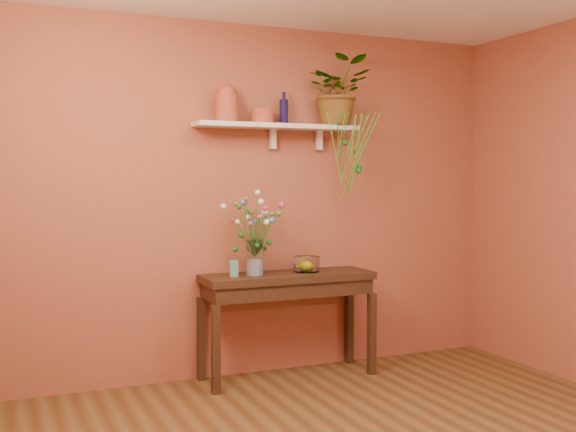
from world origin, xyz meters
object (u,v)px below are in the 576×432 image
Objects in this scene: sideboard at (288,288)px; bouquet at (257,220)px; spider_plant at (339,92)px; glass_vase at (255,260)px; blue_bottle at (284,111)px; glass_bowl at (306,265)px; terracotta_jug at (226,104)px.

bouquet is at bearing -177.96° from sideboard.
spider_plant is 2.01× the size of glass_vase.
spider_plant reaches higher than blue_bottle.
terracotta_jug is at bearing 173.43° from glass_bowl.
sideboard is at bearing -171.03° from spider_plant.
glass_bowl is (0.17, 0.02, 0.17)m from sideboard.
blue_bottle is 1.17m from glass_vase.
blue_bottle reaches higher than glass_vase.
blue_bottle is at bearing 4.66° from terracotta_jug.
sideboard is at bearing -99.97° from blue_bottle.
sideboard is 0.59m from bouquet.
terracotta_jug is 0.48m from blue_bottle.
sideboard is 1.46m from terracotta_jug.
bouquet is at bearing -153.47° from blue_bottle.
spider_plant reaches higher than glass_vase.
blue_bottle reaches higher than bouquet.
spider_plant is at bearing -1.05° from terracotta_jug.
glass_vase is 1.34× the size of glass_bowl.
spider_plant is at bearing 8.97° from sideboard.
bouquet is (-0.28, -0.14, -0.83)m from blue_bottle.
blue_bottle is 0.47× the size of spider_plant.
bouquet reaches higher than sideboard.
glass_bowl is at bearing -169.80° from spider_plant.
terracotta_jug reaches higher than bouquet.
terracotta_jug is at bearing 150.41° from glass_vase.
terracotta_jug is at bearing 153.35° from bouquet.
bouquet is (-0.26, -0.01, 0.53)m from sideboard.
glass_vase is at bearing -29.59° from terracotta_jug.
glass_bowl is at bearing 3.88° from bouquet.
spider_plant is 1.38m from glass_bowl.
glass_vase is (0.18, -0.10, -1.16)m from terracotta_jug.
glass_vase reaches higher than sideboard.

